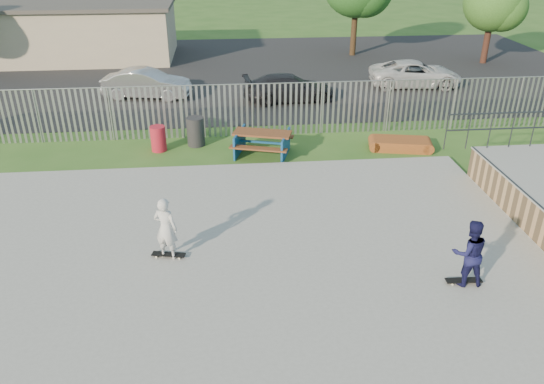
{
  "coord_description": "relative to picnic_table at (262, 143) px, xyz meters",
  "views": [
    {
      "loc": [
        -0.05,
        -10.02,
        7.23
      ],
      "look_at": [
        1.07,
        2.0,
        1.1
      ],
      "focal_mm": 35.0,
      "sensor_mm": 36.0,
      "label": 1
    }
  ],
  "objects": [
    {
      "name": "ground",
      "position": [
        -1.21,
        -7.1,
        -0.42
      ],
      "size": [
        120.0,
        120.0,
        0.0
      ],
      "primitive_type": "plane",
      "color": "#346322",
      "rests_on": "ground"
    },
    {
      "name": "concrete_slab",
      "position": [
        -1.21,
        -7.1,
        -0.35
      ],
      "size": [
        15.0,
        12.0,
        0.15
      ],
      "primitive_type": "cube",
      "color": "gray",
      "rests_on": "ground"
    },
    {
      "name": "fence",
      "position": [
        -0.21,
        -2.51,
        0.58
      ],
      "size": [
        26.04,
        16.02,
        2.0
      ],
      "color": "gray",
      "rests_on": "ground"
    },
    {
      "name": "picnic_table",
      "position": [
        0.0,
        0.0,
        0.0
      ],
      "size": [
        2.34,
        2.11,
        0.83
      ],
      "rotation": [
        0.0,
        0.0,
        -0.29
      ],
      "color": "brown",
      "rests_on": "ground"
    },
    {
      "name": "funbox",
      "position": [
        4.96,
        0.04,
        -0.24
      ],
      "size": [
        2.02,
        1.29,
        0.37
      ],
      "rotation": [
        0.0,
        0.0,
        -0.2
      ],
      "color": "brown",
      "rests_on": "ground"
    },
    {
      "name": "trash_bin_red",
      "position": [
        -3.63,
        0.71,
        0.03
      ],
      "size": [
        0.54,
        0.54,
        0.9
      ],
      "primitive_type": "cylinder",
      "color": "#B11B2C",
      "rests_on": "ground"
    },
    {
      "name": "trash_bin_grey",
      "position": [
        -2.33,
        1.1,
        0.1
      ],
      "size": [
        0.63,
        0.63,
        1.05
      ],
      "primitive_type": "cylinder",
      "color": "#272629",
      "rests_on": "ground"
    },
    {
      "name": "parking_lot",
      "position": [
        -1.21,
        11.9,
        -0.41
      ],
      "size": [
        40.0,
        18.0,
        0.02
      ],
      "primitive_type": "cube",
      "color": "black",
      "rests_on": "ground"
    },
    {
      "name": "car_silver",
      "position": [
        -4.77,
        7.22,
        0.25
      ],
      "size": [
        4.15,
        2.05,
        1.31
      ],
      "primitive_type": "imported",
      "rotation": [
        0.0,
        0.0,
        1.4
      ],
      "color": "silver",
      "rests_on": "parking_lot"
    },
    {
      "name": "car_dark",
      "position": [
        1.68,
        6.12,
        0.19
      ],
      "size": [
        4.23,
        2.02,
        1.19
      ],
      "primitive_type": "imported",
      "rotation": [
        0.0,
        0.0,
        1.66
      ],
      "color": "black",
      "rests_on": "parking_lot"
    },
    {
      "name": "car_white",
      "position": [
        8.17,
        7.96,
        0.22
      ],
      "size": [
        4.61,
        2.42,
        1.24
      ],
      "primitive_type": "imported",
      "rotation": [
        0.0,
        0.0,
        1.49
      ],
      "color": "silver",
      "rests_on": "parking_lot"
    },
    {
      "name": "building",
      "position": [
        -9.21,
        15.9,
        1.19
      ],
      "size": [
        10.4,
        6.4,
        3.2
      ],
      "color": "#BFB093",
      "rests_on": "ground"
    },
    {
      "name": "tree_right",
      "position": [
        13.8,
        12.42,
        2.97
      ],
      "size": [
        3.28,
        3.28,
        5.05
      ],
      "color": "#45251B",
      "rests_on": "ground"
    },
    {
      "name": "skateboard_a",
      "position": [
        3.83,
        -8.03,
        -0.23
      ],
      "size": [
        0.81,
        0.23,
        0.08
      ],
      "rotation": [
        0.0,
        0.0,
        -0.04
      ],
      "color": "black",
      "rests_on": "concrete_slab"
    },
    {
      "name": "skateboard_b",
      "position": [
        -2.73,
        -6.39,
        -0.23
      ],
      "size": [
        0.82,
        0.36,
        0.08
      ],
      "rotation": [
        0.0,
        0.0,
        -0.2
      ],
      "color": "black",
      "rests_on": "concrete_slab"
    },
    {
      "name": "skater_navy",
      "position": [
        3.83,
        -8.03,
        0.51
      ],
      "size": [
        0.78,
        0.62,
        1.56
      ],
      "primitive_type": "imported",
      "rotation": [
        0.0,
        0.0,
        3.1
      ],
      "color": "#151541",
      "rests_on": "concrete_slab"
    },
    {
      "name": "skater_white",
      "position": [
        -2.73,
        -6.39,
        0.51
      ],
      "size": [
        0.67,
        0.56,
        1.56
      ],
      "primitive_type": "imported",
      "rotation": [
        0.0,
        0.0,
        2.76
      ],
      "color": "silver",
      "rests_on": "concrete_slab"
    }
  ]
}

